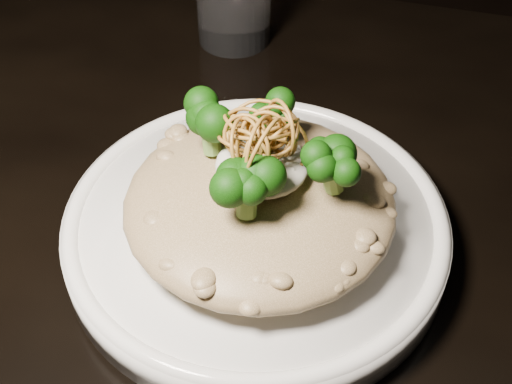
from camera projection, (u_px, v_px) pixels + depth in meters
table at (254, 324)px, 0.58m from camera, size 1.10×0.80×0.75m
plate at (256, 231)px, 0.53m from camera, size 0.28×0.28×0.03m
risotto at (259, 203)px, 0.50m from camera, size 0.19×0.19×0.04m
broccoli at (265, 148)px, 0.47m from camera, size 0.12×0.12×0.04m
cheese at (262, 165)px, 0.48m from camera, size 0.06×0.06×0.02m
shallots at (257, 138)px, 0.46m from camera, size 0.05×0.05×0.03m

